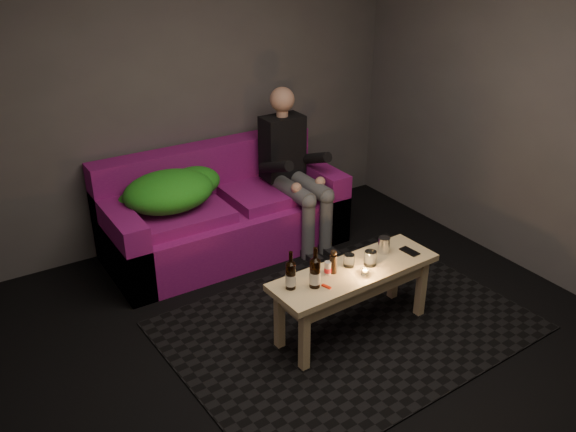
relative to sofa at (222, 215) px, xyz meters
The scene contains 17 objects.
floor 1.85m from the sofa, 91.95° to the right, with size 4.50×4.50×0.00m, color black.
room 1.90m from the sofa, 92.63° to the right, with size 4.50×4.50×4.50m.
rug 1.55m from the sofa, 82.06° to the right, with size 2.42×1.76×0.01m, color black.
sofa is the anchor object (origin of this frame).
green_blanket 0.55m from the sofa, behind, with size 0.88×0.60×0.30m.
person 0.74m from the sofa, 14.98° to the right, with size 0.36×0.83×1.34m.
coffee_table 1.57m from the sofa, 82.31° to the right, with size 1.23×0.44×0.50m.
beer_bottle_a 1.57m from the sofa, 100.29° to the right, with size 0.07×0.07×0.26m.
beer_bottle_b 1.62m from the sofa, 94.97° to the right, with size 0.07×0.07×0.28m.
salt_shaker 1.53m from the sofa, 89.31° to the right, with size 0.04×0.04×0.09m, color silver.
pepper_mill 1.54m from the sofa, 87.79° to the right, with size 0.05×0.05×0.13m, color black.
tumbler_back 1.53m from the sofa, 82.45° to the right, with size 0.07×0.07×0.09m, color white.
tealight 1.67m from the sofa, 82.28° to the right, with size 0.05×0.05×0.04m.
tumbler_front 1.62m from the sofa, 78.11° to the right, with size 0.08×0.08×0.10m, color white.
steel_cup 1.59m from the sofa, 70.57° to the right, with size 0.08×0.08×0.11m, color silver.
smartphone 1.73m from the sofa, 66.76° to the right, with size 0.07×0.14×0.01m, color black.
red_lighter 1.65m from the sofa, 92.82° to the right, with size 0.02×0.07×0.01m, color red.
Camera 1 is at (-1.97, -2.45, 2.59)m, focal length 38.00 mm.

